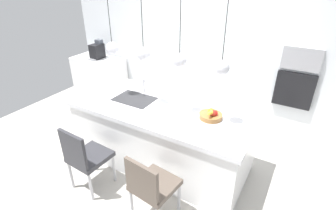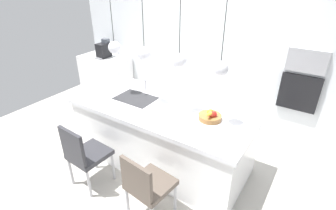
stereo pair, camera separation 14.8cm
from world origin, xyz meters
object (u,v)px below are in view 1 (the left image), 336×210
object	(u,v)px
oven	(294,90)
chair_middle	(151,185)
microwave	(302,59)
coffee_machine	(97,51)
chair_near	(85,156)
fruit_bowl	(211,115)

from	to	relation	value
oven	chair_middle	distance (m)	2.72
microwave	oven	xyz separation A→B (m)	(0.00, 0.00, -0.50)
oven	coffee_machine	bearing A→B (deg)	-175.56
oven	chair_near	size ratio (longest dim) A/B	0.62
microwave	chair_near	xyz separation A→B (m)	(-1.97, -2.51, -0.85)
fruit_bowl	chair_near	xyz separation A→B (m)	(-1.21, -0.97, -0.45)
fruit_bowl	microwave	size ratio (longest dim) A/B	0.52
coffee_machine	microwave	bearing A→B (deg)	4.44
fruit_bowl	coffee_machine	distance (m)	3.31
coffee_machine	oven	distance (m)	3.84
chair_near	chair_middle	bearing A→B (deg)	0.36
microwave	chair_middle	distance (m)	2.83
fruit_bowl	chair_middle	xyz separation A→B (m)	(-0.25, -0.96, -0.45)
coffee_machine	chair_near	distance (m)	2.93
fruit_bowl	chair_near	bearing A→B (deg)	-141.26
microwave	chair_near	bearing A→B (deg)	-128.17
microwave	coffee_machine	bearing A→B (deg)	-175.56
microwave	fruit_bowl	bearing A→B (deg)	-116.37
microwave	chair_middle	xyz separation A→B (m)	(-1.01, -2.50, -0.85)
microwave	chair_near	distance (m)	3.30
coffee_machine	microwave	xyz separation A→B (m)	(3.83, 0.30, 0.35)
coffee_machine	microwave	world-z (taller)	microwave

